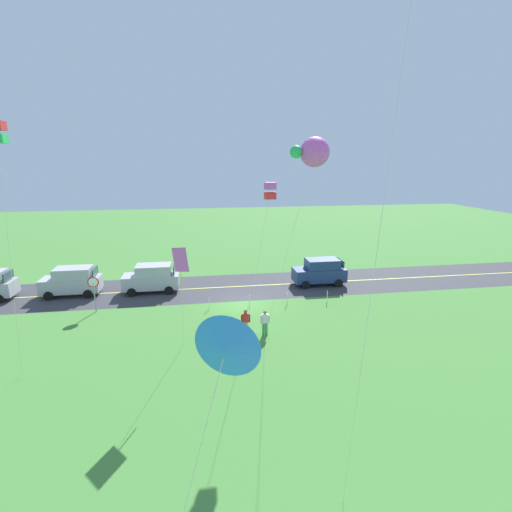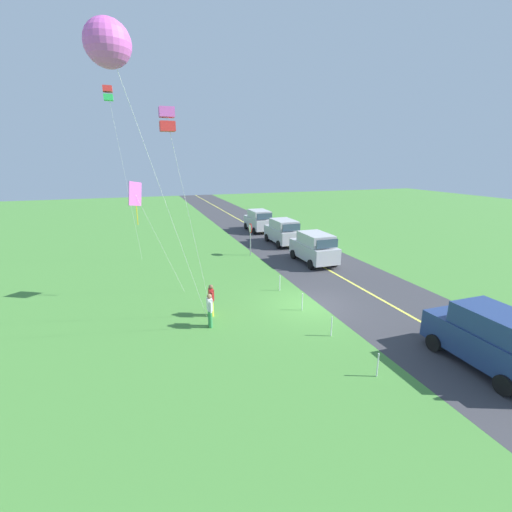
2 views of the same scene
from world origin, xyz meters
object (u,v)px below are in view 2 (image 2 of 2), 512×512
(car_parked_east_near, at_px, (283,232))
(kite_blue_mid, at_px, (108,44))
(kite_pink_drift, at_px, (136,196))
(person_adult_companion, at_px, (210,309))
(kite_purple_back, at_px, (108,94))
(car_suv_foreground, at_px, (314,248))
(person_adult_near, at_px, (211,299))
(car_parked_west_near, at_px, (491,338))
(car_parked_east_far, at_px, (259,220))
(stop_sign, at_px, (250,233))
(kite_red_low, at_px, (167,120))

(car_parked_east_near, height_order, kite_blue_mid, kite_blue_mid)
(car_parked_east_near, height_order, kite_pink_drift, kite_pink_drift)
(car_parked_east_near, height_order, person_adult_companion, car_parked_east_near)
(kite_blue_mid, xyz_separation_m, kite_purple_back, (13.18, 0.68, 0.65))
(car_suv_foreground, height_order, kite_pink_drift, kite_pink_drift)
(person_adult_near, height_order, person_adult_companion, same)
(car_parked_west_near, xyz_separation_m, kite_purple_back, (17.91, 12.74, 10.22))
(car_parked_east_near, xyz_separation_m, car_parked_east_far, (6.28, 0.08, 0.00))
(car_parked_east_far, relative_size, person_adult_companion, 2.75)
(kite_pink_drift, bearing_deg, car_parked_east_near, -53.46)
(stop_sign, xyz_separation_m, person_adult_near, (-9.95, 5.24, -0.94))
(kite_purple_back, bearing_deg, car_parked_east_far, -57.12)
(stop_sign, xyz_separation_m, kite_red_low, (-11.07, 6.89, 6.99))
(car_suv_foreground, bearing_deg, kite_blue_mid, 126.74)
(car_parked_east_near, xyz_separation_m, person_adult_companion, (-13.72, 9.46, -0.29))
(car_parked_east_far, bearing_deg, car_parked_east_near, -179.29)
(kite_purple_back, bearing_deg, person_adult_near, -158.37)
(car_parked_east_near, distance_m, kite_blue_mid, 22.07)
(car_suv_foreground, xyz_separation_m, car_parked_east_far, (12.42, -0.07, 0.00))
(person_adult_near, xyz_separation_m, kite_red_low, (-1.12, 1.65, 7.93))
(kite_pink_drift, bearing_deg, stop_sign, -52.29)
(car_parked_west_near, distance_m, car_parked_east_far, 26.43)
(car_parked_east_near, height_order, person_adult_near, car_parked_east_near)
(kite_blue_mid, height_order, kite_pink_drift, kite_blue_mid)
(kite_red_low, distance_m, kite_blue_mid, 3.13)
(person_adult_companion, distance_m, kite_purple_back, 16.03)
(car_parked_east_far, height_order, kite_pink_drift, kite_pink_drift)
(kite_purple_back, bearing_deg, stop_sign, -92.45)
(car_parked_west_near, relative_size, car_parked_east_far, 1.00)
(stop_sign, bearing_deg, kite_red_low, 148.09)
(car_parked_east_far, height_order, kite_red_low, kite_red_low)
(car_suv_foreground, distance_m, person_adult_companion, 12.01)
(car_parked_west_near, bearing_deg, stop_sign, 10.97)
(stop_sign, relative_size, kite_purple_back, 0.22)
(stop_sign, relative_size, person_adult_near, 1.60)
(car_parked_west_near, distance_m, kite_red_low, 14.34)
(car_suv_foreground, bearing_deg, person_adult_near, 125.62)
(car_parked_east_near, xyz_separation_m, kite_pink_drift, (-9.01, 12.16, 4.41))
(car_suv_foreground, height_order, kite_red_low, kite_red_low)
(person_adult_near, bearing_deg, person_adult_companion, -88.81)
(person_adult_near, distance_m, kite_red_low, 8.18)
(car_parked_east_far, xyz_separation_m, kite_pink_drift, (-15.30, 12.08, 4.41))
(car_parked_west_near, relative_size, kite_pink_drift, 0.70)
(car_parked_east_near, distance_m, kite_pink_drift, 15.77)
(car_suv_foreground, bearing_deg, car_parked_east_far, -0.32)
(car_suv_foreground, relative_size, car_parked_east_near, 1.00)
(kite_blue_mid, xyz_separation_m, kite_pink_drift, (6.39, -0.41, -5.16))
(kite_purple_back, bearing_deg, car_suv_foreground, -106.58)
(stop_sign, height_order, kite_blue_mid, kite_blue_mid)
(person_adult_companion, xyz_separation_m, kite_red_low, (0.03, 1.34, 7.93))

